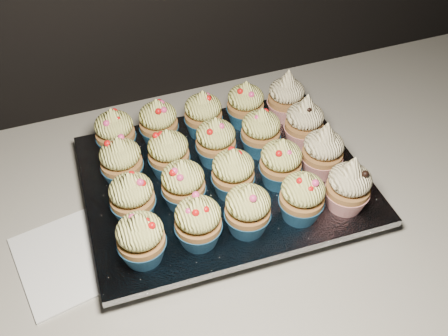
% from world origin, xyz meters
% --- Properties ---
extents(cabinet, '(2.40, 0.60, 0.86)m').
position_xyz_m(cabinet, '(0.00, 1.70, 0.43)').
color(cabinet, black).
rests_on(cabinet, ground).
extents(worktop, '(2.44, 0.64, 0.04)m').
position_xyz_m(worktop, '(0.00, 1.70, 0.88)').
color(worktop, beige).
rests_on(worktop, cabinet).
extents(napkin, '(0.18, 0.18, 0.00)m').
position_xyz_m(napkin, '(-0.42, 1.67, 0.90)').
color(napkin, white).
rests_on(napkin, worktop).
extents(baking_tray, '(0.40, 0.31, 0.02)m').
position_xyz_m(baking_tray, '(-0.19, 1.72, 0.91)').
color(baking_tray, black).
rests_on(baking_tray, worktop).
extents(foil_lining, '(0.43, 0.35, 0.01)m').
position_xyz_m(foil_lining, '(-0.19, 1.72, 0.93)').
color(foil_lining, silver).
rests_on(foil_lining, baking_tray).
extents(cupcake_0, '(0.06, 0.06, 0.08)m').
position_xyz_m(cupcake_0, '(-0.34, 1.61, 0.97)').
color(cupcake_0, navy).
rests_on(cupcake_0, foil_lining).
extents(cupcake_1, '(0.06, 0.06, 0.08)m').
position_xyz_m(cupcake_1, '(-0.26, 1.61, 0.97)').
color(cupcake_1, navy).
rests_on(cupcake_1, foil_lining).
extents(cupcake_2, '(0.06, 0.06, 0.08)m').
position_xyz_m(cupcake_2, '(-0.19, 1.61, 0.97)').
color(cupcake_2, navy).
rests_on(cupcake_2, foil_lining).
extents(cupcake_3, '(0.06, 0.06, 0.08)m').
position_xyz_m(cupcake_3, '(-0.12, 1.60, 0.97)').
color(cupcake_3, navy).
rests_on(cupcake_3, foil_lining).
extents(cupcake_4, '(0.06, 0.06, 0.10)m').
position_xyz_m(cupcake_4, '(-0.05, 1.60, 0.97)').
color(cupcake_4, '#AA1817').
rests_on(cupcake_4, foil_lining).
extents(cupcake_5, '(0.06, 0.06, 0.08)m').
position_xyz_m(cupcake_5, '(-0.33, 1.68, 0.97)').
color(cupcake_5, navy).
rests_on(cupcake_5, foil_lining).
extents(cupcake_6, '(0.06, 0.06, 0.08)m').
position_xyz_m(cupcake_6, '(-0.26, 1.68, 0.97)').
color(cupcake_6, navy).
rests_on(cupcake_6, foil_lining).
extents(cupcake_7, '(0.06, 0.06, 0.08)m').
position_xyz_m(cupcake_7, '(-0.19, 1.68, 0.97)').
color(cupcake_7, navy).
rests_on(cupcake_7, foil_lining).
extents(cupcake_8, '(0.06, 0.06, 0.08)m').
position_xyz_m(cupcake_8, '(-0.11, 1.67, 0.97)').
color(cupcake_8, navy).
rests_on(cupcake_8, foil_lining).
extents(cupcake_9, '(0.06, 0.06, 0.10)m').
position_xyz_m(cupcake_9, '(-0.04, 1.67, 0.97)').
color(cupcake_9, '#AA1817').
rests_on(cupcake_9, foil_lining).
extents(cupcake_10, '(0.06, 0.06, 0.08)m').
position_xyz_m(cupcake_10, '(-0.33, 1.76, 0.97)').
color(cupcake_10, navy).
rests_on(cupcake_10, foil_lining).
extents(cupcake_11, '(0.06, 0.06, 0.08)m').
position_xyz_m(cupcake_11, '(-0.26, 1.75, 0.97)').
color(cupcake_11, navy).
rests_on(cupcake_11, foil_lining).
extents(cupcake_12, '(0.06, 0.06, 0.08)m').
position_xyz_m(cupcake_12, '(-0.19, 1.75, 0.97)').
color(cupcake_12, navy).
rests_on(cupcake_12, foil_lining).
extents(cupcake_13, '(0.06, 0.06, 0.08)m').
position_xyz_m(cupcake_13, '(-0.11, 1.75, 0.97)').
color(cupcake_13, navy).
rests_on(cupcake_13, foil_lining).
extents(cupcake_14, '(0.06, 0.06, 0.10)m').
position_xyz_m(cupcake_14, '(-0.04, 1.75, 0.97)').
color(cupcake_14, '#AA1817').
rests_on(cupcake_14, foil_lining).
extents(cupcake_15, '(0.06, 0.06, 0.08)m').
position_xyz_m(cupcake_15, '(-0.33, 1.83, 0.97)').
color(cupcake_15, navy).
rests_on(cupcake_15, foil_lining).
extents(cupcake_16, '(0.06, 0.06, 0.08)m').
position_xyz_m(cupcake_16, '(-0.26, 1.83, 0.97)').
color(cupcake_16, navy).
rests_on(cupcake_16, foil_lining).
extents(cupcake_17, '(0.06, 0.06, 0.08)m').
position_xyz_m(cupcake_17, '(-0.18, 1.83, 0.97)').
color(cupcake_17, navy).
rests_on(cupcake_17, foil_lining).
extents(cupcake_18, '(0.06, 0.06, 0.08)m').
position_xyz_m(cupcake_18, '(-0.11, 1.83, 0.97)').
color(cupcake_18, navy).
rests_on(cupcake_18, foil_lining).
extents(cupcake_19, '(0.06, 0.06, 0.10)m').
position_xyz_m(cupcake_19, '(-0.04, 1.82, 0.97)').
color(cupcake_19, '#AA1817').
rests_on(cupcake_19, foil_lining).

